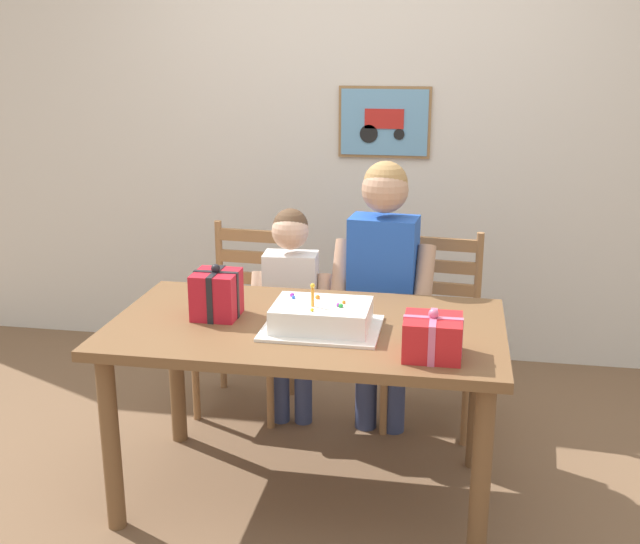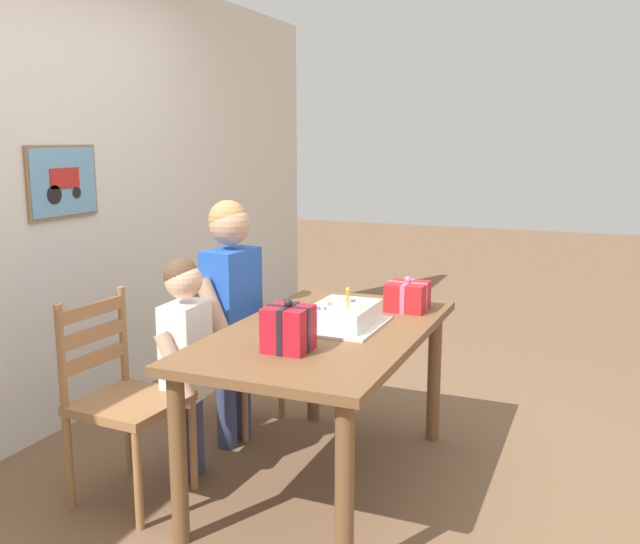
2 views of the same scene
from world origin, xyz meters
The scene contains 10 objects.
ground_plane centered at (0.00, 0.00, 0.00)m, with size 20.00×20.00×0.00m, color brown.
back_wall centered at (0.00, 1.63, 1.30)m, with size 6.40×0.11×2.60m.
dining_table centered at (0.00, 0.00, 0.65)m, with size 1.51×0.86×0.75m.
birthday_cake centered at (0.07, -0.06, 0.80)m, with size 0.44×0.34×0.19m.
gift_box_red_large centered at (-0.36, 0.01, 0.84)m, with size 0.18×0.18×0.22m.
gift_box_beside_cake centered at (0.49, -0.24, 0.82)m, with size 0.20×0.20×0.17m.
chair_left centered at (-0.46, 0.78, 0.47)m, with size 0.44×0.44×0.92m.
chair_right centered at (0.47, 0.78, 0.47)m, with size 0.46×0.46×0.92m.
child_older centered at (0.23, 0.62, 0.79)m, with size 0.48×0.28×1.29m.
child_younger centered at (-0.20, 0.62, 0.65)m, with size 0.39×0.23×1.06m.
Camera 1 is at (0.55, -2.77, 1.79)m, focal length 43.70 mm.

